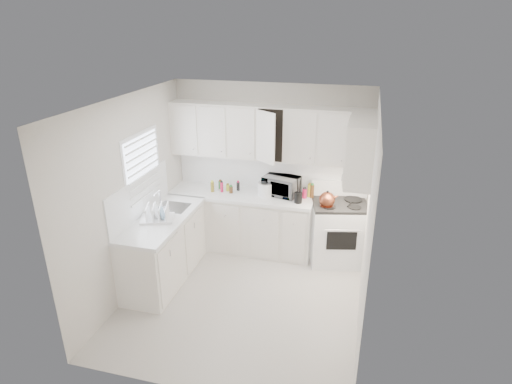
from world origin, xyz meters
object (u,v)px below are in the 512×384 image
(utensil_crock, at_px, (299,191))
(dish_rack, at_px, (157,212))
(tea_kettle, at_px, (327,199))
(stove, at_px, (338,224))
(microwave, at_px, (281,184))
(rice_cooker, at_px, (265,188))

(utensil_crock, height_order, dish_rack, utensil_crock)
(tea_kettle, relative_size, utensil_crock, 0.75)
(stove, distance_m, utensil_crock, 0.81)
(stove, xyz_separation_m, tea_kettle, (-0.18, -0.16, 0.46))
(tea_kettle, distance_m, dish_rack, 2.38)
(microwave, bearing_deg, utensil_crock, -24.40)
(microwave, relative_size, rice_cooker, 2.18)
(stove, xyz_separation_m, dish_rack, (-2.33, -1.18, 0.46))
(stove, relative_size, microwave, 2.34)
(microwave, bearing_deg, stove, 7.40)
(utensil_crock, bearing_deg, microwave, 140.94)
(stove, distance_m, rice_cooker, 1.22)
(tea_kettle, xyz_separation_m, utensil_crock, (-0.42, 0.03, 0.07))
(rice_cooker, relative_size, dish_rack, 0.56)
(utensil_crock, xyz_separation_m, dish_rack, (-1.73, -1.04, -0.07))
(stove, relative_size, utensil_crock, 3.22)
(microwave, xyz_separation_m, utensil_crock, (0.31, -0.25, 0.01))
(stove, relative_size, rice_cooker, 5.09)
(tea_kettle, height_order, microwave, microwave)
(microwave, bearing_deg, tea_kettle, -6.13)
(microwave, relative_size, utensil_crock, 1.38)
(utensil_crock, distance_m, dish_rack, 2.02)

